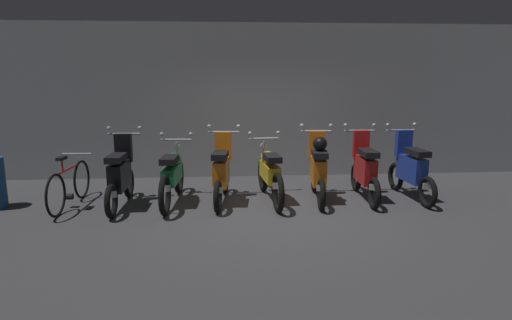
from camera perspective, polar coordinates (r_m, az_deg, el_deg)
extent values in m
plane|color=#424244|center=(6.91, 2.45, -7.04)|extent=(80.00, 80.00, 0.00)
cube|color=#9EA0A3|center=(9.33, 0.54, 7.72)|extent=(16.00, 0.30, 3.20)
torus|color=black|center=(8.06, -16.35, -2.89)|extent=(0.10, 0.53, 0.53)
torus|color=black|center=(6.98, -18.46, -5.16)|extent=(0.10, 0.53, 0.53)
cube|color=black|center=(7.45, -17.45, -1.94)|extent=(0.23, 0.74, 0.44)
cube|color=black|center=(7.71, -17.00, 1.54)|extent=(0.28, 0.13, 0.48)
cube|color=black|center=(7.24, -17.90, 0.24)|extent=(0.25, 0.52, 0.10)
cylinder|color=#B7BABF|center=(7.81, -16.85, 3.30)|extent=(0.56, 0.05, 0.04)
sphere|color=#B7BABF|center=(7.86, -18.74, 3.97)|extent=(0.07, 0.07, 0.07)
sphere|color=#B7BABF|center=(7.74, -15.02, 4.07)|extent=(0.07, 0.07, 0.07)
cylinder|color=#B7BABF|center=(7.93, -16.59, -0.02)|extent=(0.06, 0.15, 0.85)
sphere|color=silver|center=(7.87, -16.72, 2.26)|extent=(0.12, 0.12, 0.12)
cube|color=white|center=(6.98, -18.46, -4.32)|extent=(0.16, 0.02, 0.10)
torus|color=black|center=(8.11, -10.09, -2.07)|extent=(0.13, 0.65, 0.65)
torus|color=black|center=(6.88, -11.87, -4.55)|extent=(0.13, 0.65, 0.65)
cube|color=#197238|center=(7.45, -10.96, -1.79)|extent=(0.27, 0.84, 0.28)
ellipsoid|color=#197238|center=(7.55, -10.81, 0.10)|extent=(0.29, 0.46, 0.22)
cube|color=black|center=(7.22, -11.30, 0.05)|extent=(0.27, 0.53, 0.10)
cylinder|color=#B7BABF|center=(7.89, -10.39, 2.64)|extent=(0.56, 0.07, 0.04)
sphere|color=#B7BABF|center=(7.92, -12.27, 3.34)|extent=(0.07, 0.07, 0.07)
sphere|color=#B7BABF|center=(7.83, -8.53, 3.38)|extent=(0.07, 0.07, 0.07)
cylinder|color=#B7BABF|center=(8.00, -10.23, 0.07)|extent=(0.07, 0.16, 0.65)
sphere|color=silver|center=(7.96, -10.28, 1.63)|extent=(0.12, 0.12, 0.12)
cube|color=white|center=(6.88, -11.86, -3.68)|extent=(0.16, 0.02, 0.10)
torus|color=black|center=(8.00, -4.08, -2.56)|extent=(0.14, 0.54, 0.53)
torus|color=black|center=(6.90, -5.04, -4.82)|extent=(0.14, 0.54, 0.53)
cube|color=orange|center=(7.38, -4.56, -1.58)|extent=(0.30, 0.75, 0.44)
cube|color=orange|center=(7.64, -4.32, 1.92)|extent=(0.29, 0.15, 0.48)
cube|color=black|center=(7.16, -4.73, 0.64)|extent=(0.29, 0.54, 0.10)
cylinder|color=#B7BABF|center=(7.75, -4.24, 3.69)|extent=(0.56, 0.09, 0.04)
sphere|color=#B7BABF|center=(7.77, -6.16, 4.42)|extent=(0.07, 0.07, 0.07)
sphere|color=#B7BABF|center=(7.71, -2.32, 4.43)|extent=(0.07, 0.07, 0.07)
cylinder|color=#B7BABF|center=(7.87, -4.16, 0.34)|extent=(0.07, 0.15, 0.85)
sphere|color=silver|center=(7.81, -4.19, 2.64)|extent=(0.12, 0.12, 0.12)
cube|color=white|center=(6.89, -5.03, -3.96)|extent=(0.16, 0.03, 0.10)
torus|color=black|center=(8.13, 0.92, -1.87)|extent=(0.15, 0.66, 0.65)
torus|color=black|center=(6.90, 2.89, -4.27)|extent=(0.15, 0.66, 0.65)
cube|color=gold|center=(7.47, 1.84, -1.56)|extent=(0.30, 0.85, 0.28)
ellipsoid|color=gold|center=(7.57, 1.61, 0.32)|extent=(0.30, 0.46, 0.22)
cube|color=black|center=(7.24, 2.13, 0.29)|extent=(0.29, 0.54, 0.10)
cylinder|color=#B7BABF|center=(7.90, 1.08, 2.84)|extent=(0.56, 0.09, 0.04)
sphere|color=#B7BABF|center=(7.85, -0.79, 3.52)|extent=(0.07, 0.07, 0.07)
sphere|color=#B7BABF|center=(7.94, 2.93, 3.60)|extent=(0.07, 0.07, 0.07)
cylinder|color=#B7BABF|center=(8.02, 1.00, 0.28)|extent=(0.07, 0.16, 0.65)
sphere|color=silver|center=(7.98, 1.00, 1.83)|extent=(0.12, 0.12, 0.12)
cube|color=white|center=(6.90, 2.86, -3.41)|extent=(0.16, 0.03, 0.10)
torus|color=black|center=(8.18, 7.67, -2.33)|extent=(0.15, 0.54, 0.53)
torus|color=black|center=(7.07, 8.57, -4.50)|extent=(0.15, 0.54, 0.53)
cube|color=orange|center=(7.56, 8.14, -1.35)|extent=(0.30, 0.76, 0.44)
cube|color=orange|center=(7.82, 7.96, 2.05)|extent=(0.29, 0.15, 0.48)
cube|color=black|center=(7.34, 8.34, 0.81)|extent=(0.30, 0.54, 0.10)
cylinder|color=#B7BABF|center=(7.93, 7.90, 3.78)|extent=(0.56, 0.10, 0.04)
sphere|color=#B7BABF|center=(7.89, 6.03, 4.53)|extent=(0.07, 0.07, 0.07)
sphere|color=#B7BABF|center=(7.95, 9.79, 4.47)|extent=(0.07, 0.07, 0.07)
cylinder|color=#B7BABF|center=(8.05, 7.78, 0.50)|extent=(0.07, 0.15, 0.85)
sphere|color=silver|center=(7.99, 7.84, 2.76)|extent=(0.12, 0.12, 0.12)
cube|color=white|center=(7.07, 8.58, -3.67)|extent=(0.16, 0.03, 0.10)
sphere|color=black|center=(7.31, 8.38, 2.12)|extent=(0.24, 0.24, 0.24)
torus|color=black|center=(8.38, 12.99, -2.19)|extent=(0.11, 0.53, 0.53)
torus|color=black|center=(7.31, 15.23, -4.25)|extent=(0.11, 0.53, 0.53)
cube|color=red|center=(7.78, 14.13, -1.22)|extent=(0.25, 0.75, 0.44)
cube|color=red|center=(8.04, 13.60, 2.09)|extent=(0.29, 0.13, 0.48)
cube|color=black|center=(7.57, 14.57, 0.88)|extent=(0.26, 0.53, 0.10)
cylinder|color=#B7BABF|center=(8.14, 13.42, 3.77)|extent=(0.56, 0.06, 0.04)
sphere|color=#B7BABF|center=(8.06, 11.66, 4.50)|extent=(0.07, 0.07, 0.07)
sphere|color=#B7BABF|center=(8.20, 15.21, 4.44)|extent=(0.07, 0.07, 0.07)
cylinder|color=#B7BABF|center=(8.25, 13.19, 0.58)|extent=(0.06, 0.15, 0.85)
sphere|color=silver|center=(8.20, 13.29, 2.78)|extent=(0.12, 0.12, 0.12)
cube|color=white|center=(7.31, 15.22, -3.45)|extent=(0.16, 0.02, 0.10)
torus|color=black|center=(8.64, 17.84, -2.05)|extent=(0.13, 0.53, 0.53)
torus|color=black|center=(7.66, 21.58, -3.96)|extent=(0.13, 0.53, 0.53)
cube|color=#1E389E|center=(8.08, 19.72, -1.09)|extent=(0.27, 0.75, 0.44)
cube|color=#1E389E|center=(8.31, 18.80, 2.10)|extent=(0.29, 0.14, 0.48)
cube|color=black|center=(7.89, 20.41, 0.94)|extent=(0.28, 0.54, 0.10)
cylinder|color=#B7BABF|center=(8.41, 18.47, 3.73)|extent=(0.56, 0.07, 0.04)
sphere|color=#B7BABF|center=(8.28, 16.90, 4.42)|extent=(0.07, 0.07, 0.07)
sphere|color=#B7BABF|center=(8.52, 20.08, 4.39)|extent=(0.07, 0.07, 0.07)
cylinder|color=#B7BABF|center=(8.52, 18.14, 0.64)|extent=(0.07, 0.15, 0.85)
sphere|color=silver|center=(8.47, 18.27, 2.77)|extent=(0.12, 0.12, 0.12)
cube|color=white|center=(7.65, 21.55, -3.19)|extent=(0.16, 0.02, 0.10)
torus|color=black|center=(8.27, -21.88, -2.36)|extent=(0.08, 0.68, 0.68)
torus|color=black|center=(7.33, -24.78, -4.25)|extent=(0.08, 0.68, 0.68)
cylinder|color=#B21E1E|center=(7.73, -23.41, -1.09)|extent=(0.08, 0.68, 0.04)
cylinder|color=#B21E1E|center=(7.53, -24.07, -0.69)|extent=(0.03, 0.03, 0.22)
cube|color=black|center=(7.50, -24.14, 0.21)|extent=(0.11, 0.23, 0.05)
cylinder|color=#B7BABF|center=(8.06, -22.44, 0.75)|extent=(0.50, 0.06, 0.03)
cylinder|color=black|center=(7.79, -23.30, -4.43)|extent=(0.13, 0.11, 0.10)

